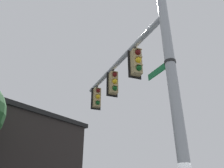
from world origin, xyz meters
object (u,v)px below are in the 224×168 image
Objects in this scene: traffic_light_mid_outer at (97,98)px; traffic_light_mid_inner at (114,83)px; street_name_sign at (164,66)px; traffic_light_nearest_pole at (136,62)px.

traffic_light_mid_inner is at bearing 94.92° from traffic_light_mid_outer.
street_name_sign is at bearing 94.94° from traffic_light_mid_outer.
traffic_light_mid_inner is at bearing -85.05° from street_name_sign.
street_name_sign is (-0.13, 1.52, -1.00)m from traffic_light_nearest_pole.
traffic_light_mid_outer is 5.60m from street_name_sign.
traffic_light_mid_inner is 1.99m from traffic_light_mid_outer.
traffic_light_mid_outer is at bearing -85.08° from traffic_light_nearest_pole.
traffic_light_nearest_pole is 1.83m from street_name_sign.
traffic_light_mid_inner reaches higher than street_name_sign.
street_name_sign is (-0.30, 3.51, -1.00)m from traffic_light_mid_inner.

